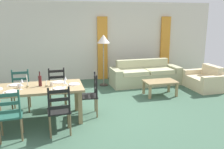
{
  "coord_description": "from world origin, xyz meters",
  "views": [
    {
      "loc": [
        -1.16,
        -5.17,
        2.16
      ],
      "look_at": [
        0.32,
        0.64,
        0.75
      ],
      "focal_mm": 38.85,
      "sensor_mm": 36.0,
      "label": 1
    }
  ],
  "objects_px": {
    "couch": "(145,76)",
    "armchair_upholstered": "(205,81)",
    "dining_table": "(37,91)",
    "wine_glass_far_right": "(65,78)",
    "dining_chair_near_right": "(59,110)",
    "dining_chair_far_right": "(57,88)",
    "standing_lamp": "(103,42)",
    "wine_glass_near_right": "(65,82)",
    "coffee_cup_secondary": "(19,86)",
    "wine_bottle": "(40,81)",
    "dining_chair_far_left": "(21,90)",
    "wine_glass_far_left": "(22,81)",
    "coffee_table": "(160,83)",
    "wine_glass_near_left": "(20,84)",
    "dining_chair_near_left": "(10,115)",
    "coffee_cup_primary": "(52,84)",
    "dining_chair_head_east": "(91,95)"
  },
  "relations": [
    {
      "from": "wine_glass_far_left",
      "to": "coffee_table",
      "type": "height_order",
      "value": "wine_glass_far_left"
    },
    {
      "from": "dining_chair_far_right",
      "to": "dining_table",
      "type": "bearing_deg",
      "value": -120.49
    },
    {
      "from": "wine_bottle",
      "to": "wine_glass_far_left",
      "type": "distance_m",
      "value": 0.39
    },
    {
      "from": "wine_glass_far_right",
      "to": "wine_glass_far_left",
      "type": "bearing_deg",
      "value": 179.55
    },
    {
      "from": "dining_chair_far_right",
      "to": "wine_glass_near_right",
      "type": "distance_m",
      "value": 0.98
    },
    {
      "from": "wine_glass_near_left",
      "to": "wine_glass_near_right",
      "type": "bearing_deg",
      "value": -2.33
    },
    {
      "from": "wine_glass_far_left",
      "to": "coffee_cup_primary",
      "type": "xyz_separation_m",
      "value": [
        0.61,
        -0.15,
        -0.07
      ]
    },
    {
      "from": "wine_bottle",
      "to": "coffee_table",
      "type": "relative_size",
      "value": 0.35
    },
    {
      "from": "wine_glass_far_right",
      "to": "coffee_cup_secondary",
      "type": "height_order",
      "value": "wine_glass_far_right"
    },
    {
      "from": "dining_chair_near_left",
      "to": "coffee_cup_secondary",
      "type": "distance_m",
      "value": 0.84
    },
    {
      "from": "dining_chair_far_left",
      "to": "coffee_cup_secondary",
      "type": "height_order",
      "value": "dining_chair_far_left"
    },
    {
      "from": "wine_glass_far_right",
      "to": "standing_lamp",
      "type": "relative_size",
      "value": 0.1
    },
    {
      "from": "dining_table",
      "to": "wine_glass_far_right",
      "type": "relative_size",
      "value": 11.8
    },
    {
      "from": "dining_table",
      "to": "dining_chair_far_right",
      "type": "distance_m",
      "value": 0.87
    },
    {
      "from": "dining_table",
      "to": "wine_glass_far_left",
      "type": "distance_m",
      "value": 0.39
    },
    {
      "from": "wine_bottle",
      "to": "dining_table",
      "type": "bearing_deg",
      "value": -146.79
    },
    {
      "from": "dining_table",
      "to": "wine_glass_far_right",
      "type": "xyz_separation_m",
      "value": [
        0.6,
        0.14,
        0.2
      ]
    },
    {
      "from": "dining_chair_far_right",
      "to": "armchair_upholstered",
      "type": "height_order",
      "value": "dining_chair_far_right"
    },
    {
      "from": "dining_chair_far_left",
      "to": "coffee_cup_secondary",
      "type": "xyz_separation_m",
      "value": [
        0.07,
        -0.75,
        0.32
      ]
    },
    {
      "from": "wine_glass_far_right",
      "to": "wine_bottle",
      "type": "bearing_deg",
      "value": -169.82
    },
    {
      "from": "wine_glass_far_left",
      "to": "couch",
      "type": "xyz_separation_m",
      "value": [
        3.6,
        2.04,
        -0.57
      ]
    },
    {
      "from": "dining_chair_head_east",
      "to": "coffee_cup_primary",
      "type": "relative_size",
      "value": 10.67
    },
    {
      "from": "dining_chair_near_right",
      "to": "couch",
      "type": "xyz_separation_m",
      "value": [
        2.88,
        2.95,
        -0.19
      ]
    },
    {
      "from": "wine_bottle",
      "to": "couch",
      "type": "height_order",
      "value": "wine_bottle"
    },
    {
      "from": "dining_table",
      "to": "wine_glass_near_right",
      "type": "height_order",
      "value": "wine_glass_near_right"
    },
    {
      "from": "dining_chair_far_right",
      "to": "standing_lamp",
      "type": "xyz_separation_m",
      "value": [
        1.52,
        1.63,
        0.93
      ]
    },
    {
      "from": "dining_chair_far_left",
      "to": "wine_bottle",
      "type": "relative_size",
      "value": 3.04
    },
    {
      "from": "dining_chair_near_left",
      "to": "wine_glass_near_left",
      "type": "relative_size",
      "value": 5.96
    },
    {
      "from": "wine_glass_near_right",
      "to": "wine_glass_near_left",
      "type": "bearing_deg",
      "value": 177.67
    },
    {
      "from": "dining_chair_far_left",
      "to": "wine_glass_near_left",
      "type": "xyz_separation_m",
      "value": [
        0.12,
        -0.88,
        0.38
      ]
    },
    {
      "from": "dining_table",
      "to": "dining_chair_far_left",
      "type": "xyz_separation_m",
      "value": [
        -0.41,
        0.76,
        -0.19
      ]
    },
    {
      "from": "dining_table",
      "to": "wine_bottle",
      "type": "bearing_deg",
      "value": 33.21
    },
    {
      "from": "wine_glass_near_right",
      "to": "coffee_cup_secondary",
      "type": "distance_m",
      "value": 0.93
    },
    {
      "from": "dining_chair_near_right",
      "to": "coffee_table",
      "type": "bearing_deg",
      "value": 31.18
    },
    {
      "from": "dining_chair_near_right",
      "to": "coffee_cup_secondary",
      "type": "distance_m",
      "value": 1.13
    },
    {
      "from": "dining_chair_near_right",
      "to": "dining_chair_far_right",
      "type": "xyz_separation_m",
      "value": [
        0.02,
        1.5,
        0.0
      ]
    },
    {
      "from": "couch",
      "to": "armchair_upholstered",
      "type": "xyz_separation_m",
      "value": [
        1.62,
        -0.96,
        -0.04
      ]
    },
    {
      "from": "coffee_cup_primary",
      "to": "coffee_table",
      "type": "height_order",
      "value": "coffee_cup_primary"
    },
    {
      "from": "wine_glass_far_right",
      "to": "armchair_upholstered",
      "type": "bearing_deg",
      "value": 14.04
    },
    {
      "from": "wine_bottle",
      "to": "wine_glass_near_left",
      "type": "relative_size",
      "value": 1.96
    },
    {
      "from": "dining_chair_far_left",
      "to": "wine_glass_far_right",
      "type": "xyz_separation_m",
      "value": [
        1.02,
        -0.62,
        0.38
      ]
    },
    {
      "from": "dining_table",
      "to": "dining_chair_near_left",
      "type": "height_order",
      "value": "dining_chair_near_left"
    },
    {
      "from": "wine_glass_far_left",
      "to": "armchair_upholstered",
      "type": "relative_size",
      "value": 0.14
    },
    {
      "from": "armchair_upholstered",
      "to": "wine_glass_far_right",
      "type": "bearing_deg",
      "value": -165.96
    },
    {
      "from": "couch",
      "to": "armchair_upholstered",
      "type": "height_order",
      "value": "couch"
    },
    {
      "from": "dining_chair_far_right",
      "to": "couch",
      "type": "xyz_separation_m",
      "value": [
        2.86,
        1.45,
        -0.19
      ]
    },
    {
      "from": "wine_bottle",
      "to": "standing_lamp",
      "type": "bearing_deg",
      "value": 51.08
    },
    {
      "from": "wine_glass_near_right",
      "to": "wine_glass_far_right",
      "type": "height_order",
      "value": "same"
    },
    {
      "from": "wine_glass_near_left",
      "to": "coffee_table",
      "type": "relative_size",
      "value": 0.18
    },
    {
      "from": "standing_lamp",
      "to": "wine_glass_near_right",
      "type": "bearing_deg",
      "value": -118.61
    }
  ]
}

